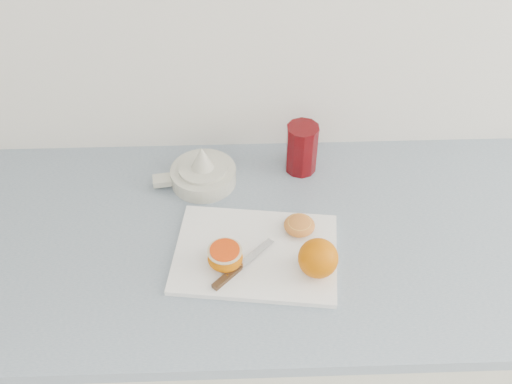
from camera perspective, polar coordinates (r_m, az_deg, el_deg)
counter at (r=1.57m, az=0.22°, el=-15.00°), size 2.45×0.64×0.89m
cutting_board at (r=1.17m, az=-0.03°, el=-6.15°), size 0.36×0.27×0.01m
whole_orange at (r=1.11m, az=6.23°, el=-6.60°), size 0.08×0.08×0.08m
half_orange at (r=1.13m, az=-3.11°, el=-6.48°), size 0.07×0.07×0.04m
squeezed_shell at (r=1.20m, az=4.35°, el=-3.32°), size 0.07×0.07×0.03m
paring_knife at (r=1.13m, az=-2.37°, el=-8.04°), size 0.13×0.13×0.01m
citrus_juicer at (r=1.32m, az=-5.38°, el=1.94°), size 0.19×0.15×0.10m
red_tumbler at (r=1.33m, az=4.58°, el=4.21°), size 0.08×0.08×0.12m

